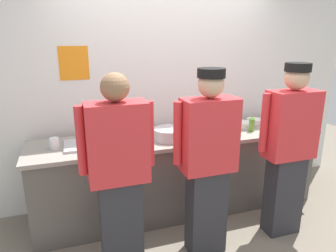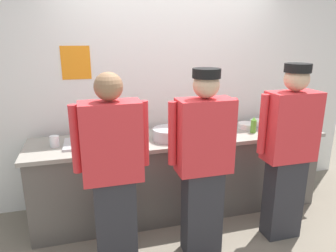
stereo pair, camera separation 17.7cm
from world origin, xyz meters
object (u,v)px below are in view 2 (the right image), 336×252
ramekin_red_sauce (216,125)px  ramekin_green_sauce (224,134)px  sheet_tray (90,143)px  deli_cup (54,141)px  chef_center (203,161)px  ramekin_yellow_sauce (127,141)px  chef_near_left (113,170)px  ramekin_orange_sauce (195,130)px  chef_far_right (288,149)px  plate_stack_rear (247,126)px  squeeze_bottle_secondary (254,125)px  chefs_knife (276,128)px  mixing_bowl_steel (169,134)px  plate_stack_front (258,122)px  squeeze_bottle_primary (205,129)px

ramekin_red_sauce → ramekin_green_sauce: bearing=-100.0°
sheet_tray → deli_cup: size_ratio=4.66×
chef_center → ramekin_yellow_sauce: 0.87m
chef_near_left → ramekin_red_sauce: (1.31, 0.91, 0.02)m
ramekin_orange_sauce → ramekin_yellow_sauce: bearing=-169.2°
chef_far_right → plate_stack_rear: 0.80m
ramekin_yellow_sauce → plate_stack_rear: bearing=5.9°
chef_center → squeeze_bottle_secondary: (0.85, 0.63, 0.07)m
chef_far_right → chefs_knife: (0.34, 0.69, -0.02)m
ramekin_green_sauce → chef_near_left: bearing=-155.3°
chef_near_left → ramekin_green_sauce: chef_near_left is taller
chef_center → mixing_bowl_steel: chef_center is taller
sheet_tray → ramekin_yellow_sauce: size_ratio=4.87×
squeeze_bottle_secondary → ramekin_orange_sauce: bearing=164.1°
mixing_bowl_steel → plate_stack_front: bearing=11.8°
ramekin_green_sauce → plate_stack_rear: bearing=27.5°
mixing_bowl_steel → ramekin_green_sauce: bearing=-4.3°
ramekin_orange_sauce → deli_cup: 1.48m
chef_center → squeeze_bottle_secondary: 1.06m
chef_center → chefs_knife: (1.19, 0.70, -0.01)m
mixing_bowl_steel → deli_cup: mixing_bowl_steel is taller
ramekin_orange_sauce → chef_center: bearing=-105.2°
mixing_bowl_steel → squeeze_bottle_primary: (0.38, -0.04, 0.04)m
chef_center → chef_far_right: bearing=1.0°
ramekin_orange_sauce → ramekin_green_sauce: ramekin_orange_sauce is taller
sheet_tray → ramekin_yellow_sauce: bearing=-11.5°
chef_far_right → squeeze_bottle_secondary: (-0.01, 0.62, 0.06)m
chef_near_left → ramekin_red_sauce: size_ratio=17.42×
ramekin_green_sauce → ramekin_red_sauce: size_ratio=1.08×
plate_stack_front → squeeze_bottle_secondary: size_ratio=1.06×
ramekin_orange_sauce → sheet_tray: bearing=-176.2°
plate_stack_front → ramekin_red_sauce: size_ratio=1.98×
chef_far_right → sheet_tray: bearing=158.0°
chef_near_left → chef_far_right: bearing=-0.6°
plate_stack_rear → ramekin_green_sauce: 0.44m
chefs_knife → ramekin_green_sauce: bearing=-172.0°
plate_stack_rear → squeeze_bottle_secondary: (-0.02, -0.18, 0.06)m
mixing_bowl_steel → squeeze_bottle_secondary: 0.98m
sheet_tray → deli_cup: deli_cup is taller
squeeze_bottle_primary → ramekin_red_sauce: size_ratio=2.18×
squeeze_bottle_secondary → ramekin_yellow_sauce: (-1.41, 0.03, -0.06)m
chef_far_right → ramekin_red_sauce: (-0.32, 0.93, -0.00)m
plate_stack_rear → squeeze_bottle_primary: (-0.62, -0.20, 0.07)m
chef_near_left → chefs_knife: size_ratio=6.09×
mixing_bowl_steel → ramekin_red_sauce: 0.73m
chef_far_right → ramekin_orange_sauce: 1.02m
ramekin_green_sauce → deli_cup: (-1.73, 0.15, 0.03)m
ramekin_red_sauce → ramekin_yellow_sauce: size_ratio=0.94×
plate_stack_rear → chefs_knife: (0.32, -0.11, -0.02)m
ramekin_green_sauce → ramekin_red_sauce: same height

